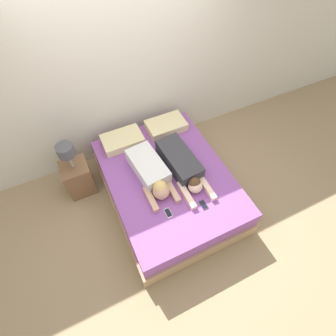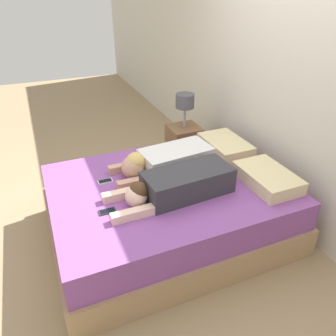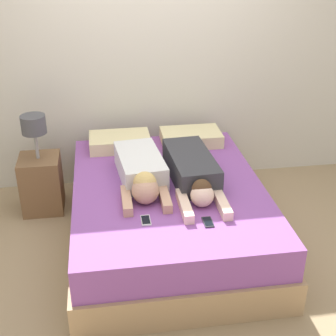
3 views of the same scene
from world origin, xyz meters
name	(u,v)px [view 3 (image 3 of 3)]	position (x,y,z in m)	size (l,w,h in m)	color
ground_plane	(168,239)	(0.00, 0.00, 0.00)	(12.00, 12.00, 0.00)	#9E8460
wall_back	(150,55)	(0.00, 1.17, 1.30)	(12.00, 0.06, 2.60)	beige
bed	(168,213)	(0.00, 0.00, 0.26)	(1.57, 2.04, 0.53)	tan
pillow_head_left	(120,142)	(-0.34, 0.78, 0.59)	(0.56, 0.36, 0.12)	beige
pillow_head_right	(191,137)	(0.34, 0.78, 0.59)	(0.56, 0.36, 0.12)	beige
person_left	(141,172)	(-0.21, 0.05, 0.64)	(0.40, 0.93, 0.24)	silver
person_right	(193,172)	(0.20, 0.00, 0.64)	(0.37, 1.05, 0.21)	#333338
cell_phone_left	(146,220)	(-0.23, -0.50, 0.54)	(0.07, 0.13, 0.01)	silver
cell_phone_right	(208,222)	(0.19, -0.58, 0.54)	(0.07, 0.13, 0.01)	#2D2D33
nightstand	(41,178)	(-1.08, 0.67, 0.32)	(0.36, 0.36, 0.93)	brown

